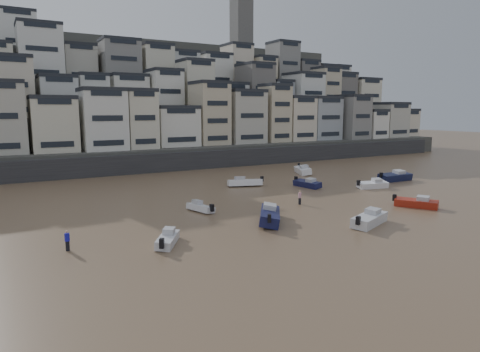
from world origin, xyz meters
TOP-DOWN VIEW (x-y plane):
  - harbor_wall at (10.00, 65.00)m, footprint 140.00×3.00m
  - hillside at (14.73, 104.84)m, footprint 141.04×66.00m
  - boat_a at (10.52, 17.83)m, footprint 6.33×4.04m
  - boat_b at (21.35, 20.67)m, footprint 4.13×5.43m
  - boat_c at (2.34, 23.70)m, footprint 5.52×6.66m
  - boat_d at (26.49, 32.24)m, footprint 5.35×2.77m
  - boat_e at (18.65, 37.83)m, footprint 2.26×5.27m
  - boat_f at (-1.84, 31.64)m, footprint 2.38×4.38m
  - boat_g at (34.71, 35.13)m, footprint 6.73×2.36m
  - boat_h at (10.97, 43.30)m, footprint 6.01×3.51m
  - boat_i at (26.56, 48.93)m, footprint 4.51×6.69m
  - boat_j at (-9.41, 22.00)m, footprint 3.72×4.65m
  - person_blue at (-17.15, 24.54)m, footprint 0.44×0.44m
  - person_pink at (10.28, 28.88)m, footprint 0.44×0.44m

SIDE VIEW (x-z plane):
  - boat_f at x=-1.84m, z-range 0.00..1.14m
  - boat_j at x=-9.41m, z-range 0.00..1.25m
  - boat_d at x=26.49m, z-range 0.00..1.39m
  - boat_e at x=18.65m, z-range 0.00..1.39m
  - boat_b at x=21.35m, z-range 0.00..1.44m
  - boat_h at x=10.97m, z-range 0.00..1.56m
  - boat_a at x=10.52m, z-range 0.00..1.64m
  - person_blue at x=-17.15m, z-range 0.00..1.74m
  - person_pink at x=10.28m, z-range 0.00..1.74m
  - boat_i at x=26.56m, z-range 0.00..1.74m
  - boat_c at x=2.34m, z-range 0.00..1.80m
  - boat_g at x=34.71m, z-range 0.00..1.82m
  - harbor_wall at x=10.00m, z-range 0.00..3.50m
  - hillside at x=14.73m, z-range -11.99..38.01m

